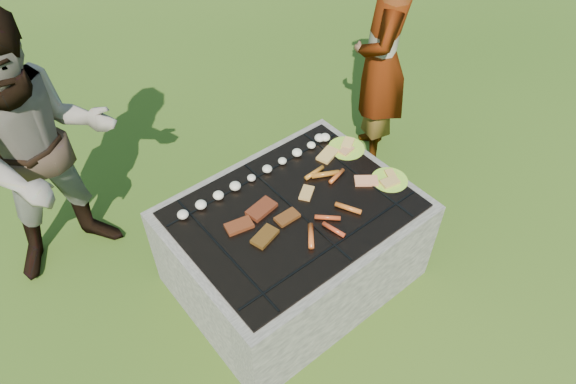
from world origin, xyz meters
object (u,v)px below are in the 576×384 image
plate_far (346,148)px  cook (382,61)px  fire_pit (293,247)px  plate_near (390,180)px  bystander (46,153)px

plate_far → cook: cook is taller
fire_pit → plate_far: 0.68m
plate_far → plate_near: same height
cook → bystander: size_ratio=0.98×
fire_pit → plate_far: size_ratio=5.04×
fire_pit → cook: 1.40m
plate_far → bystander: bearing=150.5°
plate_far → bystander: size_ratio=0.16×
fire_pit → bystander: size_ratio=0.79×
plate_far → bystander: (-1.45, 0.82, 0.21)m
plate_far → bystander: bystander is taller
plate_near → cook: 0.96m
plate_near → bystander: size_ratio=0.13×
fire_pit → bystander: 1.45m
plate_far → cook: bearing=28.5°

